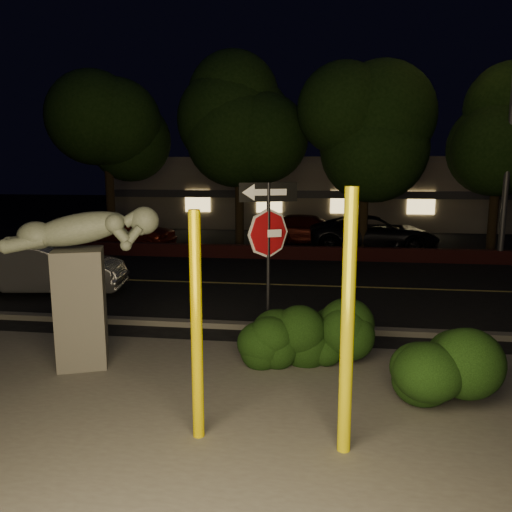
# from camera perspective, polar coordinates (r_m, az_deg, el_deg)

# --- Properties ---
(ground) EXTENTS (90.00, 90.00, 0.00)m
(ground) POSITION_cam_1_polar(r_m,az_deg,el_deg) (17.49, 4.47, -1.13)
(ground) COLOR black
(ground) RESTS_ON ground
(patio) EXTENTS (14.00, 6.00, 0.02)m
(patio) POSITION_cam_1_polar(r_m,az_deg,el_deg) (7.05, -1.02, -18.26)
(patio) COLOR #4C4944
(patio) RESTS_ON ground
(road) EXTENTS (80.00, 8.00, 0.01)m
(road) POSITION_cam_1_polar(r_m,az_deg,el_deg) (14.56, 3.78, -3.35)
(road) COLOR black
(road) RESTS_ON ground
(lane_marking) EXTENTS (80.00, 0.12, 0.00)m
(lane_marking) POSITION_cam_1_polar(r_m,az_deg,el_deg) (14.56, 3.78, -3.30)
(lane_marking) COLOR tan
(lane_marking) RESTS_ON road
(curb) EXTENTS (80.00, 0.25, 0.12)m
(curb) POSITION_cam_1_polar(r_m,az_deg,el_deg) (10.61, 2.22, -8.11)
(curb) COLOR #4C4944
(curb) RESTS_ON ground
(brick_wall) EXTENTS (40.00, 0.35, 0.50)m
(brick_wall) POSITION_cam_1_polar(r_m,az_deg,el_deg) (18.72, 4.71, 0.38)
(brick_wall) COLOR #4D1818
(brick_wall) RESTS_ON ground
(parking_lot) EXTENTS (40.00, 12.00, 0.01)m
(parking_lot) POSITION_cam_1_polar(r_m,az_deg,el_deg) (24.39, 5.43, 2.01)
(parking_lot) COLOR black
(parking_lot) RESTS_ON ground
(building) EXTENTS (22.00, 10.20, 4.00)m
(building) POSITION_cam_1_polar(r_m,az_deg,el_deg) (32.17, 6.09, 7.47)
(building) COLOR #72665B
(building) RESTS_ON ground
(tree_far_a) EXTENTS (4.60, 4.60, 7.43)m
(tree_far_a) POSITION_cam_1_polar(r_m,az_deg,el_deg) (22.14, -16.72, 14.69)
(tree_far_a) COLOR black
(tree_far_a) RESTS_ON ground
(tree_far_b) EXTENTS (5.20, 5.20, 8.41)m
(tree_far_b) POSITION_cam_1_polar(r_m,az_deg,el_deg) (20.81, -1.97, 17.39)
(tree_far_b) COLOR black
(tree_far_b) RESTS_ON ground
(tree_far_c) EXTENTS (4.80, 4.80, 7.84)m
(tree_far_c) POSITION_cam_1_polar(r_m,az_deg,el_deg) (20.14, 12.60, 16.30)
(tree_far_c) COLOR black
(tree_far_c) RESTS_ON ground
(tree_far_d) EXTENTS (4.40, 4.40, 7.42)m
(tree_far_d) POSITION_cam_1_polar(r_m,az_deg,el_deg) (21.57, 26.26, 14.45)
(tree_far_d) COLOR black
(tree_far_d) RESTS_ON ground
(yellow_pole_left) EXTENTS (0.14, 0.14, 2.87)m
(yellow_pole_left) POSITION_cam_1_polar(r_m,az_deg,el_deg) (6.16, -6.81, -8.16)
(yellow_pole_left) COLOR #EED200
(yellow_pole_left) RESTS_ON ground
(yellow_pole_right) EXTENTS (0.16, 0.16, 3.16)m
(yellow_pole_right) POSITION_cam_1_polar(r_m,az_deg,el_deg) (5.86, 10.42, -7.76)
(yellow_pole_right) COLOR #F9EA0C
(yellow_pole_right) RESTS_ON ground
(signpost) EXTENTS (0.98, 0.43, 3.11)m
(signpost) POSITION_cam_1_polar(r_m,az_deg,el_deg) (8.81, 1.42, 2.55)
(signpost) COLOR black
(signpost) RESTS_ON ground
(sculpture) EXTENTS (2.49, 1.49, 2.72)m
(sculpture) POSITION_cam_1_polar(r_m,az_deg,el_deg) (8.84, -19.31, -1.51)
(sculpture) COLOR #4C4944
(sculpture) RESTS_ON ground
(hedge_center) EXTENTS (2.18, 1.56, 1.03)m
(hedge_center) POSITION_cam_1_polar(r_m,az_deg,el_deg) (8.76, 4.12, -8.93)
(hedge_center) COLOR black
(hedge_center) RESTS_ON ground
(hedge_right) EXTENTS (2.07, 1.52, 1.21)m
(hedge_right) POSITION_cam_1_polar(r_m,az_deg,el_deg) (8.95, 8.34, -7.98)
(hedge_right) COLOR black
(hedge_right) RESTS_ON ground
(hedge_far_right) EXTENTS (1.75, 1.22, 1.13)m
(hedge_far_right) POSITION_cam_1_polar(r_m,az_deg,el_deg) (7.75, 19.57, -11.67)
(hedge_far_right) COLOR black
(hedge_far_right) RESTS_ON ground
(streetlight) EXTENTS (1.50, 0.65, 10.23)m
(streetlight) POSITION_cam_1_polar(r_m,az_deg,el_deg) (19.47, 26.87, 16.99)
(streetlight) COLOR #4F4F54
(streetlight) RESTS_ON ground
(silver_sedan) EXTENTS (4.37, 2.10, 1.38)m
(silver_sedan) POSITION_cam_1_polar(r_m,az_deg,el_deg) (14.61, -22.98, -1.33)
(silver_sedan) COLOR silver
(silver_sedan) RESTS_ON ground
(parked_car_red) EXTENTS (4.64, 2.44, 1.51)m
(parked_car_red) POSITION_cam_1_polar(r_m,az_deg,el_deg) (22.10, -14.75, 2.86)
(parked_car_red) COLOR maroon
(parked_car_red) RESTS_ON ground
(parked_car_darkred) EXTENTS (4.54, 1.90, 1.31)m
(parked_car_darkred) POSITION_cam_1_polar(r_m,az_deg,el_deg) (22.53, 6.29, 3.00)
(parked_car_darkred) COLOR #410D07
(parked_car_darkred) RESTS_ON ground
(parked_car_dark) EXTENTS (5.26, 2.53, 1.45)m
(parked_car_dark) POSITION_cam_1_polar(r_m,az_deg,el_deg) (21.16, 13.27, 2.54)
(parked_car_dark) COLOR black
(parked_car_dark) RESTS_ON ground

